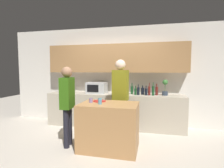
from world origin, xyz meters
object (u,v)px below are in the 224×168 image
(toaster, at_px, (68,89))
(plate_on_island, at_px, (99,101))
(microwave, at_px, (97,88))
(bottle_5, at_px, (149,91))
(bottle_3, at_px, (143,91))
(cup_0, at_px, (100,101))
(person_center, at_px, (67,100))
(potted_plant, at_px, (165,87))
(bottle_0, at_px, (132,90))
(bottle_6, at_px, (153,91))
(bottle_2, at_px, (138,91))
(person_left, at_px, (120,91))
(bottle_4, at_px, (146,92))
(bottle_1, at_px, (135,91))
(bottle_7, at_px, (157,91))
(cup_1, at_px, (91,100))

(toaster, bearing_deg, plate_on_island, -42.25)
(microwave, height_order, bottle_5, bottle_5)
(bottle_5, bearing_deg, bottle_3, 151.03)
(cup_0, bearing_deg, person_center, 176.71)
(toaster, bearing_deg, bottle_3, 0.89)
(microwave, relative_size, cup_0, 4.52)
(plate_on_island, relative_size, person_center, 0.16)
(potted_plant, height_order, bottle_0, potted_plant)
(bottle_6, bearing_deg, bottle_2, 177.63)
(bottle_6, distance_m, person_left, 0.95)
(toaster, distance_m, bottle_2, 1.99)
(person_center, bearing_deg, bottle_4, 127.40)
(toaster, bearing_deg, bottle_6, -1.89)
(bottle_1, bearing_deg, bottle_2, -6.24)
(bottle_1, height_order, cup_0, bottle_1)
(toaster, bearing_deg, bottle_7, 0.36)
(toaster, relative_size, bottle_5, 0.84)
(bottle_0, xyz_separation_m, bottle_1, (0.10, -0.12, -0.02))
(bottle_3, relative_size, bottle_4, 0.99)
(bottle_2, height_order, cup_0, bottle_2)
(cup_0, bearing_deg, bottle_7, 54.50)
(bottle_4, height_order, cup_1, bottle_4)
(bottle_5, bearing_deg, microwave, 177.57)
(bottle_4, bearing_deg, bottle_7, 19.41)
(potted_plant, height_order, person_center, person_center)
(bottle_6, bearing_deg, bottle_7, 47.17)
(bottle_4, height_order, bottle_5, bottle_5)
(bottle_7, bearing_deg, bottle_5, -157.45)
(microwave, bearing_deg, bottle_0, 3.78)
(person_left, height_order, person_center, person_left)
(bottle_0, xyz_separation_m, bottle_5, (0.45, -0.12, 0.01))
(plate_on_island, bearing_deg, microwave, 110.41)
(bottle_5, distance_m, person_center, 2.05)
(bottle_4, distance_m, person_center, 1.99)
(bottle_2, height_order, person_center, person_center)
(bottle_4, xyz_separation_m, bottle_6, (0.17, -0.00, 0.03))
(bottle_0, bearing_deg, bottle_7, -4.19)
(bottle_1, relative_size, bottle_7, 0.80)
(toaster, height_order, cup_1, toaster)
(bottle_5, bearing_deg, bottle_1, 179.00)
(bottle_2, bearing_deg, bottle_6, -2.37)
(cup_0, bearing_deg, bottle_6, 55.05)
(potted_plant, bearing_deg, plate_on_island, -138.73)
(cup_0, bearing_deg, toaster, 133.85)
(bottle_0, xyz_separation_m, plate_on_island, (-0.51, -1.24, -0.10))
(cup_0, relative_size, person_center, 0.07)
(toaster, bearing_deg, bottle_5, -1.54)
(bottle_2, bearing_deg, bottle_5, 0.37)
(bottle_5, bearing_deg, bottle_4, -168.63)
(bottle_3, distance_m, bottle_6, 0.29)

